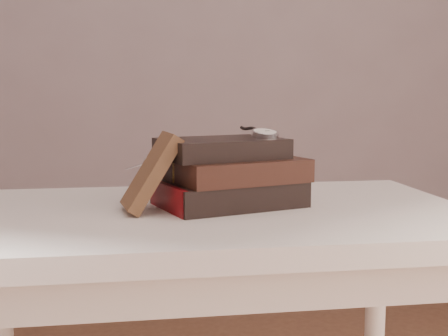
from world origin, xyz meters
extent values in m
cube|color=silver|center=(0.00, 0.35, 0.73)|extent=(1.00, 0.60, 0.04)
cube|color=white|center=(0.00, 0.35, 0.67)|extent=(0.88, 0.49, 0.08)
cube|color=black|center=(0.04, 0.38, 0.77)|extent=(0.31, 0.25, 0.05)
cube|color=beige|center=(0.04, 0.38, 0.77)|extent=(0.30, 0.24, 0.04)
cube|color=gold|center=(-0.09, 0.37, 0.77)|extent=(0.01, 0.01, 0.05)
cube|color=#67090D|center=(-0.08, 0.34, 0.77)|extent=(0.06, 0.16, 0.05)
cube|color=black|center=(0.06, 0.38, 0.82)|extent=(0.29, 0.24, 0.04)
cube|color=beige|center=(0.06, 0.38, 0.82)|extent=(0.28, 0.22, 0.03)
cube|color=gold|center=(-0.07, 0.36, 0.82)|extent=(0.01, 0.01, 0.05)
cube|color=black|center=(0.03, 0.39, 0.86)|extent=(0.27, 0.22, 0.04)
cube|color=beige|center=(0.03, 0.39, 0.86)|extent=(0.26, 0.21, 0.03)
cube|color=gold|center=(-0.09, 0.38, 0.86)|extent=(0.01, 0.01, 0.04)
cube|color=#412819|center=(-0.11, 0.34, 0.82)|extent=(0.12, 0.11, 0.15)
cylinder|color=silver|center=(0.11, 0.39, 0.89)|extent=(0.07, 0.07, 0.02)
cylinder|color=white|center=(0.11, 0.39, 0.90)|extent=(0.06, 0.06, 0.01)
torus|color=silver|center=(0.11, 0.39, 0.90)|extent=(0.07, 0.07, 0.01)
cylinder|color=silver|center=(0.10, 0.42, 0.89)|extent=(0.01, 0.01, 0.01)
cube|color=black|center=(0.11, 0.39, 0.90)|extent=(0.01, 0.02, 0.00)
cube|color=black|center=(0.12, 0.39, 0.90)|extent=(0.01, 0.00, 0.00)
sphere|color=black|center=(0.10, 0.42, 0.90)|extent=(0.01, 0.01, 0.01)
sphere|color=black|center=(0.10, 0.43, 0.90)|extent=(0.01, 0.01, 0.01)
sphere|color=black|center=(0.10, 0.44, 0.90)|extent=(0.01, 0.01, 0.01)
sphere|color=black|center=(0.10, 0.45, 0.90)|extent=(0.01, 0.01, 0.01)
sphere|color=black|center=(0.10, 0.46, 0.90)|extent=(0.01, 0.01, 0.01)
sphere|color=black|center=(0.10, 0.47, 0.90)|extent=(0.01, 0.01, 0.01)
sphere|color=black|center=(0.09, 0.48, 0.90)|extent=(0.01, 0.01, 0.01)
sphere|color=black|center=(0.09, 0.48, 0.89)|extent=(0.01, 0.01, 0.01)
sphere|color=black|center=(0.09, 0.49, 0.89)|extent=(0.01, 0.01, 0.01)
sphere|color=black|center=(0.09, 0.50, 0.90)|extent=(0.01, 0.01, 0.01)
sphere|color=black|center=(0.09, 0.51, 0.90)|extent=(0.01, 0.01, 0.01)
torus|color=silver|center=(-0.10, 0.42, 0.83)|extent=(0.06, 0.03, 0.05)
torus|color=silver|center=(-0.05, 0.44, 0.83)|extent=(0.06, 0.03, 0.05)
cylinder|color=silver|center=(-0.07, 0.43, 0.83)|extent=(0.02, 0.01, 0.00)
cylinder|color=silver|center=(-0.14, 0.47, 0.82)|extent=(0.04, 0.12, 0.03)
cylinder|color=silver|center=(-0.04, 0.50, 0.82)|extent=(0.04, 0.12, 0.03)
camera|label=1|loc=(-0.15, -0.79, 0.98)|focal=48.63mm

